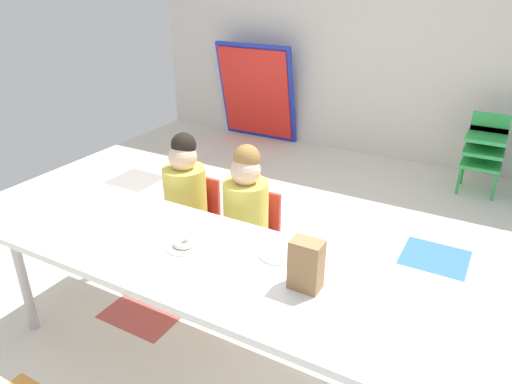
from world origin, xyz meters
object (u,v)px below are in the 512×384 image
seated_child_middle_seat (247,206)px  paper_plate_near_edge (184,246)px  craft_table (212,266)px  folded_activity_table (256,93)px  seated_child_near_camera (186,191)px  donut_powdered_on_plate (184,242)px  kid_chair_green_stack (485,148)px  paper_bag_brown (306,265)px  paper_plate_center_table (278,254)px

seated_child_middle_seat → paper_plate_near_edge: bearing=-90.8°
craft_table → folded_activity_table: size_ratio=1.98×
folded_activity_table → seated_child_near_camera: bearing=-70.1°
folded_activity_table → paper_plate_near_edge: bearing=-66.6°
craft_table → donut_powdered_on_plate: size_ratio=20.57×
kid_chair_green_stack → paper_plate_near_edge: size_ratio=3.78×
seated_child_near_camera → seated_child_middle_seat: same height
seated_child_near_camera → paper_plate_near_edge: (0.42, -0.58, 0.04)m
kid_chair_green_stack → paper_bag_brown: bearing=-99.1°
seated_child_near_camera → folded_activity_table: bearing=109.9°
seated_child_middle_seat → folded_activity_table: (-1.34, 2.51, -0.02)m
paper_bag_brown → paper_plate_center_table: size_ratio=1.22×
paper_bag_brown → donut_powdered_on_plate: 0.63m
seated_child_middle_seat → donut_powdered_on_plate: 0.58m
kid_chair_green_stack → paper_plate_center_table: size_ratio=3.78×
kid_chair_green_stack → paper_bag_brown: size_ratio=3.09×
kid_chair_green_stack → folded_activity_table: folded_activity_table is taller
paper_plate_near_edge → paper_plate_center_table: same height
craft_table → donut_powdered_on_plate: (-0.17, 0.02, 0.07)m
paper_bag_brown → donut_powdered_on_plate: (-0.63, 0.01, -0.09)m
seated_child_middle_seat → paper_plate_center_table: 0.59m
kid_chair_green_stack → donut_powdered_on_plate: (-1.08, -2.80, 0.22)m
kid_chair_green_stack → folded_activity_table: (-2.41, 0.29, 0.14)m
seated_child_near_camera → donut_powdered_on_plate: seated_child_near_camera is taller
seated_child_middle_seat → paper_bag_brown: 0.86m
kid_chair_green_stack → craft_table: bearing=-107.9°
craft_table → donut_powdered_on_plate: bearing=174.5°
kid_chair_green_stack → donut_powdered_on_plate: kid_chair_green_stack is taller
kid_chair_green_stack → seated_child_near_camera: bearing=-124.0°
seated_child_middle_seat → paper_plate_center_table: size_ratio=5.10×
seated_child_near_camera → paper_bag_brown: bearing=-29.2°
paper_plate_near_edge → donut_powdered_on_plate: bearing=0.0°
folded_activity_table → donut_powdered_on_plate: 3.36m
craft_table → seated_child_near_camera: seated_child_near_camera is taller
seated_child_middle_seat → kid_chair_green_stack: (1.07, 2.22, -0.16)m
craft_table → kid_chair_green_stack: kid_chair_green_stack is taller
seated_child_middle_seat → folded_activity_table: folded_activity_table is taller
paper_plate_center_table → donut_powdered_on_plate: 0.45m
kid_chair_green_stack → paper_bag_brown: (-0.45, -2.81, 0.31)m
craft_table → folded_activity_table: bearing=115.8°
craft_table → seated_child_near_camera: 0.84m
paper_plate_near_edge → donut_powdered_on_plate: (0.00, 0.00, 0.02)m
folded_activity_table → paper_bag_brown: 3.66m
seated_child_near_camera → paper_plate_center_table: 0.94m
folded_activity_table → kid_chair_green_stack: bearing=-6.8°
seated_child_near_camera → seated_child_middle_seat: size_ratio=1.00×
paper_plate_center_table → paper_bag_brown: bearing=-38.4°
paper_bag_brown → craft_table: bearing=-179.1°
seated_child_near_camera → folded_activity_table: (-0.91, 2.51, -0.02)m
seated_child_middle_seat → donut_powdered_on_plate: (-0.01, -0.58, 0.06)m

